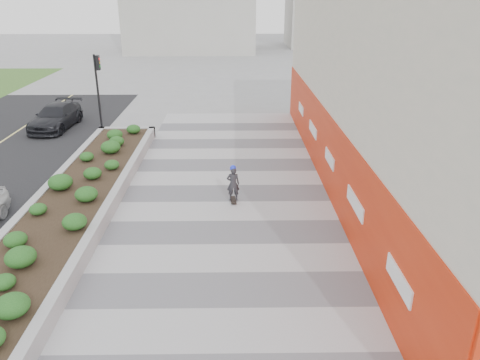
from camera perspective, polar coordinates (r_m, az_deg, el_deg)
The scene contains 8 objects.
ground at distance 11.48m, azimuth -2.16°, elevation -18.41°, with size 160.00×160.00×0.00m, color gray.
walkway at distance 13.89m, azimuth -1.91°, elevation -10.31°, with size 8.00×36.00×0.01m, color #A8A8AD.
building at distance 19.23m, azimuth 19.90°, elevation 10.46°, with size 6.04×24.08×8.00m.
planter at distance 18.16m, azimuth -19.34°, elevation -1.95°, with size 3.00×18.00×0.90m.
traffic_signal_near at distance 27.67m, azimuth -16.92°, elevation 11.49°, with size 0.33×0.28×4.20m.
manhole_cover at distance 13.89m, azimuth 0.19°, elevation -10.30°, with size 0.44×0.44×0.01m, color #595654.
skateboarder at distance 17.46m, azimuth -0.84°, elevation -0.42°, with size 0.48×0.73×1.47m.
car_dark at distance 29.16m, azimuth -21.54°, elevation 7.19°, with size 1.88×4.63×1.34m, color black.
Camera 1 is at (0.29, -8.71, 7.47)m, focal length 35.00 mm.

